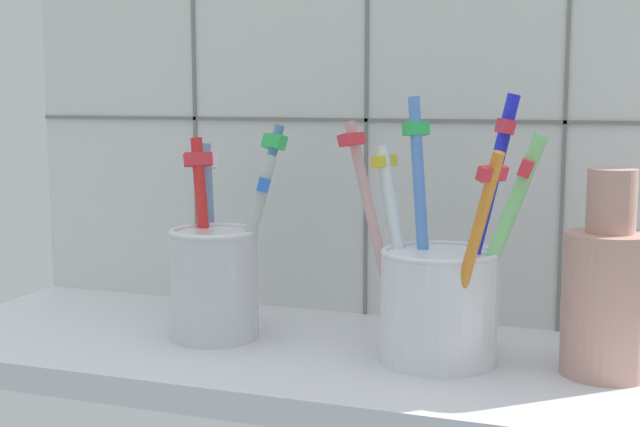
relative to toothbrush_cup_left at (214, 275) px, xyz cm
name	(u,v)px	position (x,y,z in cm)	size (l,w,h in cm)	color
counter_slab	(322,361)	(8.77, 0.03, -5.91)	(64.00, 22.00, 2.00)	silver
tile_wall_back	(370,72)	(8.77, 12.03, 15.59)	(64.00, 2.20, 45.00)	silver
toothbrush_cup_left	(214,275)	(0.00, 0.00, 0.00)	(9.25, 9.56, 16.37)	silver
toothbrush_cup_right	(439,295)	(17.57, -0.27, -0.12)	(14.49, 9.36, 18.77)	white
ceramic_vase	(607,293)	(28.71, 0.82, 0.70)	(5.92, 5.92, 13.86)	tan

